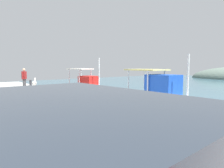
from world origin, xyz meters
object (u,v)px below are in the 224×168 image
Objects in this scene: fishing_boat_second at (154,99)px; fisherman_standing at (24,78)px; fishing_boat_nearest at (84,90)px; pelican at (34,83)px; mooring_bollard_nearest at (31,83)px; mooring_bollard_second at (114,101)px.

fishing_boat_second is 3.81× the size of fisherman_standing.
fishing_boat_nearest is 4.46m from pelican.
fishing_boat_nearest is 10.01× the size of mooring_bollard_nearest.
fishing_boat_second is 6.88× the size of pelican.
fisherman_standing reaches higher than mooring_bollard_nearest.
mooring_bollard_nearest is at bearing -153.21° from fishing_boat_nearest.
mooring_bollard_second is (0.32, -3.38, 0.30)m from fishing_boat_second.
fisherman_standing is at bearing -151.99° from fishing_boat_second.
fishing_boat_second reaches higher than mooring_bollard_second.
fishing_boat_nearest is at bearing 26.79° from mooring_bollard_nearest.
pelican is (-9.92, -3.67, 0.50)m from fishing_boat_second.
fisherman_standing is at bearing -171.55° from mooring_bollard_second.
mooring_bollard_second is (12.21, -0.00, -0.07)m from mooring_bollard_nearest.
mooring_bollard_nearest is at bearing 155.13° from fisherman_standing.
pelican is 2.33× the size of mooring_bollard_second.
fishing_boat_nearest is at bearing 60.24° from fisherman_standing.
pelican is 1.74× the size of mooring_bollard_nearest.
fishing_boat_second reaches higher than mooring_bollard_nearest.
fisherman_standing reaches higher than pelican.
fisherman_standing is (-2.31, -4.03, 1.06)m from fishing_boat_nearest.
fisherman_standing is 3.33m from mooring_bollard_nearest.
mooring_bollard_nearest is at bearing 180.00° from mooring_bollard_second.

